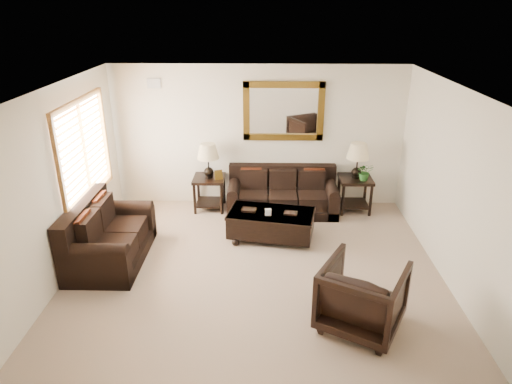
{
  "coord_description": "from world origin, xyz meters",
  "views": [
    {
      "loc": [
        0.15,
        -5.9,
        3.74
      ],
      "look_at": [
        0.0,
        0.6,
        1.01
      ],
      "focal_mm": 32.0,
      "sensor_mm": 36.0,
      "label": 1
    }
  ],
  "objects_px": {
    "end_table_left": "(209,167)",
    "armchair": "(363,294)",
    "sofa": "(282,196)",
    "end_table_right": "(357,167)",
    "coffee_table": "(271,222)",
    "loveseat": "(107,239)"
  },
  "relations": [
    {
      "from": "end_table_right",
      "to": "armchair",
      "type": "height_order",
      "value": "end_table_right"
    },
    {
      "from": "loveseat",
      "to": "coffee_table",
      "type": "xyz_separation_m",
      "value": [
        2.54,
        0.76,
        -0.05
      ]
    },
    {
      "from": "end_table_left",
      "to": "loveseat",
      "type": "bearing_deg",
      "value": -125.35
    },
    {
      "from": "sofa",
      "to": "end_table_right",
      "type": "distance_m",
      "value": 1.49
    },
    {
      "from": "end_table_left",
      "to": "end_table_right",
      "type": "height_order",
      "value": "end_table_right"
    },
    {
      "from": "sofa",
      "to": "coffee_table",
      "type": "distance_m",
      "value": 1.13
    },
    {
      "from": "end_table_left",
      "to": "coffee_table",
      "type": "relative_size",
      "value": 0.85
    },
    {
      "from": "end_table_right",
      "to": "coffee_table",
      "type": "distance_m",
      "value": 2.06
    },
    {
      "from": "end_table_left",
      "to": "armchair",
      "type": "distance_m",
      "value": 4.12
    },
    {
      "from": "end_table_right",
      "to": "armchair",
      "type": "xyz_separation_m",
      "value": [
        -0.52,
        -3.42,
        -0.4
      ]
    },
    {
      "from": "end_table_right",
      "to": "armchair",
      "type": "bearing_deg",
      "value": -98.56
    },
    {
      "from": "sofa",
      "to": "coffee_table",
      "type": "bearing_deg",
      "value": -101.41
    },
    {
      "from": "end_table_left",
      "to": "end_table_right",
      "type": "distance_m",
      "value": 2.78
    },
    {
      "from": "end_table_left",
      "to": "end_table_right",
      "type": "bearing_deg",
      "value": -0.11
    },
    {
      "from": "sofa",
      "to": "end_table_left",
      "type": "distance_m",
      "value": 1.5
    },
    {
      "from": "loveseat",
      "to": "coffee_table",
      "type": "bearing_deg",
      "value": -73.45
    },
    {
      "from": "loveseat",
      "to": "armchair",
      "type": "bearing_deg",
      "value": -112.5
    },
    {
      "from": "end_table_left",
      "to": "end_table_right",
      "type": "xyz_separation_m",
      "value": [
        2.78,
        -0.01,
        0.02
      ]
    },
    {
      "from": "end_table_left",
      "to": "armchair",
      "type": "height_order",
      "value": "end_table_left"
    },
    {
      "from": "coffee_table",
      "to": "loveseat",
      "type": "bearing_deg",
      "value": -153.07
    },
    {
      "from": "sofa",
      "to": "loveseat",
      "type": "bearing_deg",
      "value": -146.08
    },
    {
      "from": "end_table_right",
      "to": "coffee_table",
      "type": "xyz_separation_m",
      "value": [
        -1.6,
        -1.17,
        -0.57
      ]
    }
  ]
}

